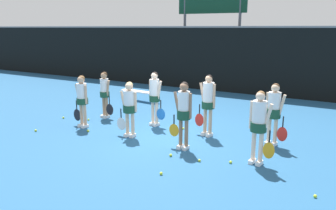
{
  "coord_description": "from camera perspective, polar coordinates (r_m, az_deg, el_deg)",
  "views": [
    {
      "loc": [
        4.55,
        -8.03,
        3.13
      ],
      "look_at": [
        0.01,
        0.0,
        0.93
      ],
      "focal_mm": 35.0,
      "sensor_mm": 36.0,
      "label": 1
    }
  ],
  "objects": [
    {
      "name": "ground_plane",
      "position": [
        9.75,
        -0.05,
        -5.34
      ],
      "size": [
        140.0,
        140.0,
        0.0
      ],
      "primitive_type": "plane",
      "color": "#235684"
    },
    {
      "name": "fence_windscreen",
      "position": [
        16.05,
        12.99,
        7.6
      ],
      "size": [
        60.0,
        0.08,
        3.19
      ],
      "color": "black",
      "rests_on": "ground_plane"
    },
    {
      "name": "scoreboard",
      "position": [
        17.84,
        7.6,
        16.84
      ],
      "size": [
        3.75,
        0.15,
        5.45
      ],
      "color": "#515156",
      "rests_on": "ground_plane"
    },
    {
      "name": "bench_courtside",
      "position": [
        14.29,
        -4.94,
        2.2
      ],
      "size": [
        1.93,
        0.52,
        0.43
      ],
      "rotation": [
        0.0,
        0.0,
        -0.09
      ],
      "color": "silver",
      "rests_on": "ground_plane"
    },
    {
      "name": "player_0",
      "position": [
        10.69,
        -14.76,
        1.39
      ],
      "size": [
        0.65,
        0.36,
        1.67
      ],
      "rotation": [
        0.0,
        0.0,
        -0.12
      ],
      "color": "tan",
      "rests_on": "ground_plane"
    },
    {
      "name": "player_1",
      "position": [
        9.48,
        -6.76,
        0.07
      ],
      "size": [
        0.68,
        0.38,
        1.62
      ],
      "rotation": [
        0.0,
        0.0,
        0.1
      ],
      "color": "beige",
      "rests_on": "ground_plane"
    },
    {
      "name": "player_2",
      "position": [
        8.44,
        2.73,
        -0.78
      ],
      "size": [
        0.64,
        0.35,
        1.79
      ],
      "rotation": [
        0.0,
        0.0,
        0.01
      ],
      "color": "#8C664C",
      "rests_on": "ground_plane"
    },
    {
      "name": "player_3",
      "position": [
        7.77,
        15.59,
        -2.79
      ],
      "size": [
        0.64,
        0.37,
        1.74
      ],
      "rotation": [
        0.0,
        0.0,
        -0.13
      ],
      "color": "beige",
      "rests_on": "ground_plane"
    },
    {
      "name": "player_4",
      "position": [
        11.67,
        -10.96,
        2.41
      ],
      "size": [
        0.62,
        0.34,
        1.63
      ],
      "rotation": [
        0.0,
        0.0,
        -0.2
      ],
      "color": "tan",
      "rests_on": "ground_plane"
    },
    {
      "name": "player_5",
      "position": [
        10.5,
        -2.32,
        1.88
      ],
      "size": [
        0.64,
        0.34,
        1.76
      ],
      "rotation": [
        0.0,
        0.0,
        -0.15
      ],
      "color": "beige",
      "rests_on": "ground_plane"
    },
    {
      "name": "player_6",
      "position": [
        9.54,
        6.99,
        0.86
      ],
      "size": [
        0.65,
        0.38,
        1.81
      ],
      "rotation": [
        0.0,
        0.0,
        -0.18
      ],
      "color": "tan",
      "rests_on": "ground_plane"
    },
    {
      "name": "player_7",
      "position": [
        9.16,
        17.99,
        -0.69
      ],
      "size": [
        0.64,
        0.37,
        1.7
      ],
      "rotation": [
        0.0,
        0.0,
        -0.18
      ],
      "color": "beige",
      "rests_on": "ground_plane"
    },
    {
      "name": "tennis_ball_0",
      "position": [
        10.36,
        -13.73,
        -4.4
      ],
      "size": [
        0.07,
        0.07,
        0.07
      ],
      "primitive_type": "sphere",
      "color": "#CCE033",
      "rests_on": "ground_plane"
    },
    {
      "name": "tennis_ball_1",
      "position": [
        10.33,
        2.65,
        -4.08
      ],
      "size": [
        0.06,
        0.06,
        0.06
      ],
      "primitive_type": "sphere",
      "color": "#CCE033",
      "rests_on": "ground_plane"
    },
    {
      "name": "tennis_ball_2",
      "position": [
        12.09,
        -17.76,
        -2.11
      ],
      "size": [
        0.07,
        0.07,
        0.07
      ],
      "primitive_type": "sphere",
      "color": "#CCE033",
      "rests_on": "ground_plane"
    },
    {
      "name": "tennis_ball_3",
      "position": [
        10.89,
        -22.05,
        -4.14
      ],
      "size": [
        0.07,
        0.07,
        0.07
      ],
      "primitive_type": "sphere",
      "color": "#CCE033",
      "rests_on": "ground_plane"
    },
    {
      "name": "tennis_ball_4",
      "position": [
        6.97,
        24.25,
        -14.27
      ],
      "size": [
        0.06,
        0.06,
        0.06
      ],
      "primitive_type": "sphere",
      "color": "#CCE033",
      "rests_on": "ground_plane"
    },
    {
      "name": "tennis_ball_5",
      "position": [
        7.27,
        -1.21,
        -11.83
      ],
      "size": [
        0.07,
        0.07,
        0.07
      ],
      "primitive_type": "sphere",
      "color": "#CCE033",
      "rests_on": "ground_plane"
    },
    {
      "name": "tennis_ball_6",
      "position": [
        7.96,
        5.5,
        -9.59
      ],
      "size": [
        0.07,
        0.07,
        0.07
      ],
      "primitive_type": "sphere",
      "color": "#CCE033",
      "rests_on": "ground_plane"
    },
    {
      "name": "tennis_ball_7",
      "position": [
        11.6,
        -13.69,
        -2.49
      ],
      "size": [
        0.07,
        0.07,
        0.07
      ],
      "primitive_type": "sphere",
      "color": "#CCE033",
      "rests_on": "ground_plane"
    },
    {
      "name": "tennis_ball_8",
      "position": [
        7.97,
        10.85,
        -9.73
      ],
      "size": [
        0.07,
        0.07,
        0.07
      ],
      "primitive_type": "sphere",
      "color": "#CCE033",
      "rests_on": "ground_plane"
    },
    {
      "name": "tennis_ball_9",
      "position": [
        8.22,
        0.48,
        -8.74
      ],
      "size": [
        0.07,
        0.07,
        0.07
      ],
      "primitive_type": "sphere",
      "color": "#CCE033",
      "rests_on": "ground_plane"
    }
  ]
}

